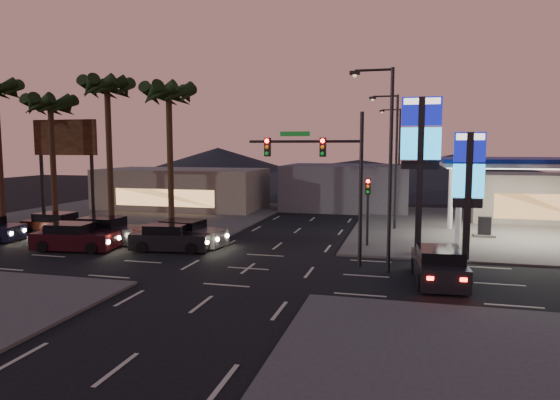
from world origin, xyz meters
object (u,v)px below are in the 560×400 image
(car_lane_b_mid, at_px, (106,231))
(pylon_sign_short, at_px, (469,176))
(pylon_sign_tall, at_px, (421,144))
(car_lane_b_front, at_px, (187,234))
(traffic_signal_mast, at_px, (328,166))
(car_lane_b_rear, at_px, (59,225))
(suv_station, at_px, (439,266))
(gas_station, at_px, (536,164))
(car_lane_a_front, at_px, (171,238))
(car_lane_a_mid, at_px, (75,238))

(car_lane_b_mid, bearing_deg, pylon_sign_short, 0.58)
(pylon_sign_tall, distance_m, car_lane_b_front, 15.18)
(traffic_signal_mast, xyz_separation_m, car_lane_b_front, (-9.33, 2.70, -4.47))
(pylon_sign_tall, height_order, traffic_signal_mast, pylon_sign_tall)
(traffic_signal_mast, distance_m, car_lane_b_front, 10.70)
(car_lane_b_rear, xyz_separation_m, suv_station, (25.12, -6.04, 0.01))
(gas_station, height_order, car_lane_b_front, gas_station)
(car_lane_a_front, height_order, car_lane_a_mid, car_lane_a_mid)
(traffic_signal_mast, relative_size, car_lane_b_mid, 1.55)
(traffic_signal_mast, distance_m, car_lane_b_mid, 15.62)
(car_lane_a_mid, distance_m, suv_station, 21.02)
(pylon_sign_short, bearing_deg, suv_station, -109.38)
(gas_station, bearing_deg, traffic_signal_mast, -140.72)
(pylon_sign_tall, relative_size, car_lane_a_front, 1.80)
(car_lane_b_rear, bearing_deg, car_lane_a_mid, -43.03)
(pylon_sign_tall, xyz_separation_m, suv_station, (0.82, -5.77, -5.64))
(car_lane_b_rear, bearing_deg, traffic_signal_mast, -10.93)
(car_lane_b_front, distance_m, suv_station, 15.70)
(pylon_sign_tall, xyz_separation_m, car_lane_a_mid, (-20.09, -3.66, -5.64))
(car_lane_a_mid, xyz_separation_m, suv_station, (20.92, -2.11, 0.00))
(car_lane_b_mid, distance_m, suv_station, 20.87)
(traffic_signal_mast, height_order, suv_station, traffic_signal_mast)
(gas_station, distance_m, car_lane_b_mid, 28.45)
(car_lane_b_rear, bearing_deg, suv_station, -13.51)
(car_lane_b_front, relative_size, car_lane_b_rear, 1.02)
(car_lane_a_mid, bearing_deg, car_lane_b_mid, 77.23)
(car_lane_a_mid, height_order, car_lane_b_front, car_lane_a_mid)
(pylon_sign_tall, height_order, pylon_sign_short, pylon_sign_tall)
(pylon_sign_tall, distance_m, car_lane_b_mid, 20.37)
(gas_station, height_order, suv_station, gas_station)
(pylon_sign_short, height_order, car_lane_b_rear, pylon_sign_short)
(car_lane_b_front, bearing_deg, pylon_sign_tall, 3.30)
(car_lane_a_mid, relative_size, car_lane_b_mid, 1.00)
(gas_station, height_order, car_lane_a_mid, gas_station)
(pylon_sign_tall, xyz_separation_m, car_lane_b_front, (-14.07, -0.81, -5.64))
(pylon_sign_tall, height_order, car_lane_b_front, pylon_sign_tall)
(car_lane_a_front, bearing_deg, traffic_signal_mast, -7.03)
(traffic_signal_mast, height_order, car_lane_b_mid, traffic_signal_mast)
(gas_station, xyz_separation_m, car_lane_b_front, (-21.57, -7.31, -4.33))
(pylon_sign_tall, bearing_deg, pylon_sign_short, -21.80)
(traffic_signal_mast, bearing_deg, car_lane_a_front, 172.97)
(car_lane_b_mid, bearing_deg, car_lane_b_front, 4.32)
(suv_station, bearing_deg, car_lane_b_rear, 166.49)
(gas_station, bearing_deg, pylon_sign_tall, -139.09)
(traffic_signal_mast, height_order, car_lane_a_mid, traffic_signal_mast)
(car_lane_a_mid, bearing_deg, gas_station, 20.21)
(pylon_sign_short, xyz_separation_m, traffic_signal_mast, (-7.24, -2.51, 0.57))
(car_lane_b_front, height_order, car_lane_b_rear, car_lane_b_front)
(gas_station, height_order, traffic_signal_mast, traffic_signal_mast)
(car_lane_b_rear, bearing_deg, car_lane_b_mid, -17.39)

